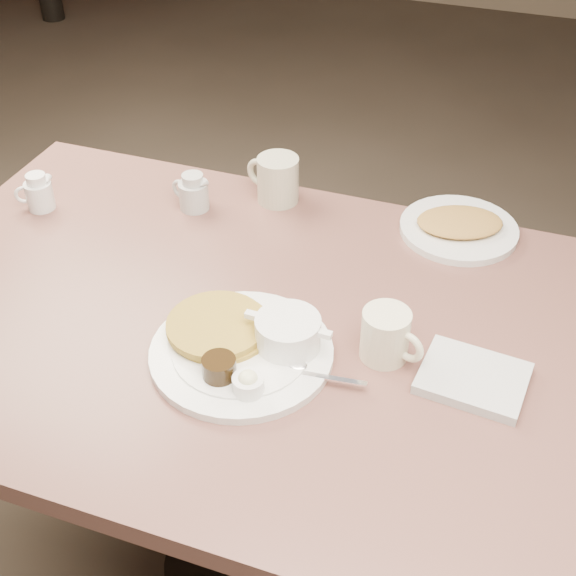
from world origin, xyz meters
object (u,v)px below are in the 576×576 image
(coffee_mug_far, at_px, (277,179))
(hash_plate, at_px, (459,227))
(coffee_mug_near, at_px, (387,335))
(creamer_right, at_px, (193,193))
(main_plate, at_px, (247,343))
(creamer_left, at_px, (39,193))
(diner_table, at_px, (284,394))

(coffee_mug_far, height_order, hash_plate, coffee_mug_far)
(coffee_mug_near, distance_m, creamer_right, 0.58)
(hash_plate, bearing_deg, main_plate, -119.73)
(main_plate, xyz_separation_m, creamer_left, (-0.58, 0.27, 0.01))
(coffee_mug_near, xyz_separation_m, hash_plate, (0.05, 0.40, -0.03))
(diner_table, bearing_deg, coffee_mug_far, 111.95)
(diner_table, relative_size, coffee_mug_near, 12.24)
(diner_table, xyz_separation_m, coffee_mug_far, (-0.15, 0.38, 0.22))
(main_plate, xyz_separation_m, creamer_right, (-0.27, 0.38, 0.01))
(diner_table, relative_size, hash_plate, 4.85)
(coffee_mug_far, bearing_deg, main_plate, -75.70)
(creamer_left, distance_m, hash_plate, 0.87)
(creamer_left, bearing_deg, main_plate, -25.00)
(diner_table, distance_m, coffee_mug_far, 0.47)
(diner_table, xyz_separation_m, hash_plate, (0.24, 0.39, 0.18))
(creamer_left, relative_size, hash_plate, 0.26)
(main_plate, distance_m, coffee_mug_far, 0.48)
(coffee_mug_far, distance_m, creamer_left, 0.50)
(coffee_mug_near, xyz_separation_m, creamer_right, (-0.49, 0.31, -0.01))
(main_plate, relative_size, hash_plate, 1.22)
(creamer_left, bearing_deg, diner_table, -16.77)
(creamer_right, bearing_deg, hash_plate, 9.97)
(hash_plate, bearing_deg, diner_table, -121.18)
(diner_table, height_order, coffee_mug_far, coffee_mug_far)
(coffee_mug_near, distance_m, creamer_left, 0.82)
(diner_table, relative_size, creamer_left, 18.75)
(main_plate, height_order, creamer_left, creamer_left)
(coffee_mug_near, bearing_deg, diner_table, 175.67)
(coffee_mug_far, bearing_deg, coffee_mug_near, -49.66)
(creamer_right, distance_m, hash_plate, 0.55)
(diner_table, relative_size, creamer_right, 15.72)
(creamer_left, relative_size, creamer_right, 0.84)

